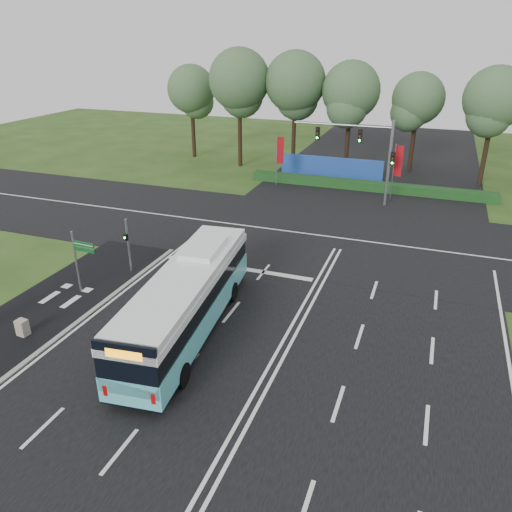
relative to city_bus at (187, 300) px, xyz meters
The scene contains 15 objects.
ground 5.40m from the city_bus, 27.61° to the left, with size 120.00×120.00×0.00m, color #294717.
road_main 5.39m from the city_bus, 27.61° to the left, with size 20.00×120.00×0.04m, color black.
road_cross 15.16m from the city_bus, 72.54° to the left, with size 120.00×14.00×0.05m, color black.
bike_path 8.19m from the city_bus, behind, with size 5.00×18.00×0.06m, color black.
kerb_strip 5.87m from the city_bus, behind, with size 0.25×18.00×0.12m, color gray.
city_bus is the anchor object (origin of this frame).
pedestrian_signal 7.92m from the city_bus, 143.43° to the left, with size 0.32×0.42×3.38m.
street_sign 7.39m from the city_bus, 168.06° to the left, with size 1.42×0.16×3.65m.
utility_cabinet 7.99m from the city_bus, 157.40° to the right, with size 0.52×0.43×0.86m, color #A49784.
banner_flag_left 25.89m from the city_bus, 98.09° to the left, with size 0.65×0.30×4.67m.
banner_flag_mid 25.59m from the city_bus, 74.05° to the left, with size 0.71×0.18×4.85m.
traffic_light_gantry 23.53m from the city_bus, 78.32° to the left, with size 8.41×0.28×7.00m.
hedge 27.27m from the city_bus, 80.45° to the left, with size 22.00×1.20×0.80m, color #163C17.
blue_hoarding 29.38m from the city_bus, 88.99° to the left, with size 10.00×0.30×2.20m, color #1C4298.
eucalyptus_row 34.25m from the city_bus, 81.17° to the left, with size 47.05×9.56×12.04m.
Camera 1 is at (5.56, -20.52, 13.27)m, focal length 35.00 mm.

